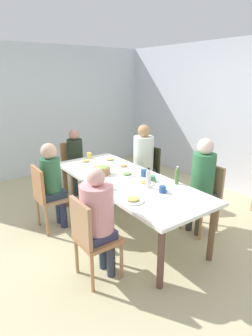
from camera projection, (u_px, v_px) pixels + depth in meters
The scene contains 28 objects.
ground_plane at pixel (126, 228), 3.85m from camera, with size 6.98×6.98×0.00m, color #BFB58A.
wall_back at pixel (240, 119), 4.76m from camera, with size 6.06×0.12×2.60m, color silver.
wall_left at pixel (43, 111), 5.73m from camera, with size 0.12×4.93×2.60m, color silver.
dining_table at pixel (126, 184), 3.64m from camera, with size 2.42×0.96×0.73m.
chair_0 at pixel (74, 164), 4.91m from camera, with size 0.40×0.40×0.90m.
person_0 at pixel (76, 157), 4.79m from camera, with size 0.30×0.30×1.14m.
chair_1 at pixel (147, 170), 4.63m from camera, with size 0.40×0.40×0.90m.
person_1 at pixel (143, 156), 4.50m from camera, with size 0.33×0.33×1.28m.
chair_2 at pixel (47, 194), 3.68m from camera, with size 0.40×0.40×0.90m.
person_2 at pixel (52, 179), 3.67m from camera, with size 0.30×0.30×1.20m.
chair_3 at pixel (91, 235), 2.74m from camera, with size 0.40×0.40×0.90m.
person_3 at pixel (98, 214), 2.73m from camera, with size 0.33×0.33×1.20m.
chair_4 at pixel (205, 194), 3.69m from camera, with size 0.40×0.40×0.90m.
person_4 at pixel (202, 178), 3.56m from camera, with size 0.30×0.30×1.28m.
plate_0 at pixel (110, 160), 4.38m from camera, with size 0.23×0.23×0.04m.
plate_1 at pixel (124, 166), 4.06m from camera, with size 0.21×0.21×0.04m.
plate_2 at pixel (127, 174), 3.74m from camera, with size 0.21×0.21×0.04m.
plate_3 at pixel (146, 183), 3.45m from camera, with size 0.23×0.23×0.04m.
plate_4 at pixel (133, 200), 2.97m from camera, with size 0.25×0.25×0.04m.
plate_5 at pixel (86, 162), 4.29m from camera, with size 0.21×0.21×0.04m.
bowl_0 at pixel (102, 170), 3.77m from camera, with size 0.22×0.22×0.12m.
cup_0 at pixel (144, 173), 3.69m from camera, with size 0.12×0.08×0.10m.
cup_1 at pixel (152, 179), 3.52m from camera, with size 0.12×0.09×0.07m.
cup_2 at pixel (163, 189), 3.18m from camera, with size 0.11×0.08×0.08m.
cup_3 at pixel (89, 156), 4.49m from camera, with size 0.11×0.08×0.09m.
cup_4 at pixel (108, 186), 3.28m from camera, with size 0.12×0.08×0.09m.
bottle_0 at pixel (177, 176), 3.42m from camera, with size 0.05×0.05×0.23m.
bottle_1 at pixel (148, 179), 3.29m from camera, with size 0.06×0.06×0.25m.
Camera 1 is at (2.75, -1.96, 2.02)m, focal length 29.69 mm.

